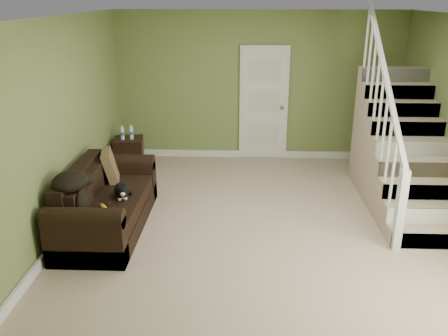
# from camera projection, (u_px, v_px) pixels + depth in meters

# --- Properties ---
(floor) EXTENTS (5.00, 5.50, 0.01)m
(floor) POSITION_uv_depth(u_px,v_px,m) (262.00, 223.00, 6.23)
(floor) COLOR tan
(floor) RESTS_ON ground
(ceiling) EXTENTS (5.00, 5.50, 0.01)m
(ceiling) POSITION_uv_depth(u_px,v_px,m) (268.00, 16.00, 5.34)
(ceiling) COLOR white
(ceiling) RESTS_ON wall_back
(wall_back) EXTENTS (5.00, 0.04, 2.60)m
(wall_back) POSITION_uv_depth(u_px,v_px,m) (258.00, 87.00, 8.37)
(wall_back) COLOR olive
(wall_back) RESTS_ON floor
(wall_front) EXTENTS (5.00, 0.04, 2.60)m
(wall_front) POSITION_uv_depth(u_px,v_px,m) (281.00, 235.00, 3.20)
(wall_front) COLOR olive
(wall_front) RESTS_ON floor
(wall_left) EXTENTS (0.04, 5.50, 2.60)m
(wall_left) POSITION_uv_depth(u_px,v_px,m) (63.00, 126.00, 5.88)
(wall_left) COLOR olive
(wall_left) RESTS_ON floor
(baseboard_back) EXTENTS (5.00, 0.04, 0.12)m
(baseboard_back) POSITION_uv_depth(u_px,v_px,m) (257.00, 154.00, 8.76)
(baseboard_back) COLOR white
(baseboard_back) RESTS_ON floor
(baseboard_left) EXTENTS (0.04, 5.50, 0.12)m
(baseboard_left) POSITION_uv_depth(u_px,v_px,m) (76.00, 216.00, 6.30)
(baseboard_left) COLOR white
(baseboard_left) RESTS_ON floor
(door) EXTENTS (0.86, 0.12, 2.02)m
(door) POSITION_uv_depth(u_px,v_px,m) (264.00, 104.00, 8.42)
(door) COLOR white
(door) RESTS_ON floor
(staircase) EXTENTS (1.00, 2.51, 2.82)m
(staircase) POSITION_uv_depth(u_px,v_px,m) (399.00, 156.00, 6.84)
(staircase) COLOR tan
(staircase) RESTS_ON floor
(sofa) EXTENTS (0.88, 2.04, 0.81)m
(sofa) POSITION_uv_depth(u_px,v_px,m) (104.00, 206.00, 6.02)
(sofa) COLOR black
(sofa) RESTS_ON floor
(side_table) EXTENTS (0.53, 0.53, 0.80)m
(side_table) POSITION_uv_depth(u_px,v_px,m) (129.00, 154.00, 8.02)
(side_table) COLOR black
(side_table) RESTS_ON floor
(cat) EXTENTS (0.31, 0.50, 0.24)m
(cat) POSITION_uv_depth(u_px,v_px,m) (121.00, 191.00, 5.90)
(cat) COLOR black
(cat) RESTS_ON sofa
(banana) EXTENTS (0.17, 0.20, 0.06)m
(banana) POSITION_uv_depth(u_px,v_px,m) (103.00, 207.00, 5.60)
(banana) COLOR yellow
(banana) RESTS_ON sofa
(throw_pillow) EXTENTS (0.32, 0.50, 0.48)m
(throw_pillow) POSITION_uv_depth(u_px,v_px,m) (111.00, 167.00, 6.47)
(throw_pillow) COLOR #4B341E
(throw_pillow) RESTS_ON sofa
(throw_blanket) EXTENTS (0.42, 0.54, 0.21)m
(throw_blanket) POSITION_uv_depth(u_px,v_px,m) (70.00, 181.00, 5.38)
(throw_blanket) COLOR black
(throw_blanket) RESTS_ON sofa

